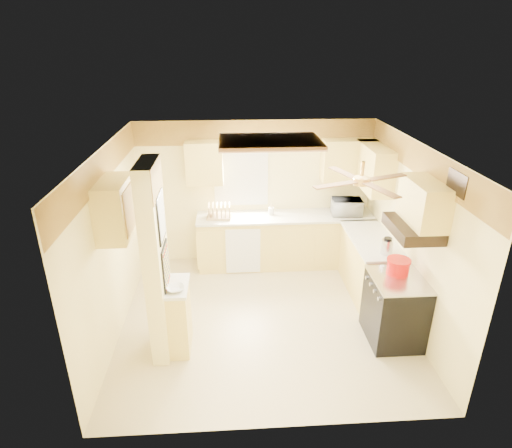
{
  "coord_description": "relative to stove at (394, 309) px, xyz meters",
  "views": [
    {
      "loc": [
        -0.45,
        -5.11,
        3.73
      ],
      "look_at": [
        -0.09,
        0.35,
        1.34
      ],
      "focal_mm": 30.0,
      "sensor_mm": 36.0,
      "label": 1
    }
  ],
  "objects": [
    {
      "name": "dish_rack",
      "position": [
        -2.31,
        2.11,
        0.56
      ],
      "size": [
        0.43,
        0.34,
        0.23
      ],
      "color": "#D5B27A",
      "rests_on": "countertop_back"
    },
    {
      "name": "upper_cab_left_wall",
      "position": [
        -3.49,
        0.3,
        1.39
      ],
      "size": [
        0.35,
        0.75,
        0.7
      ],
      "primitive_type": "cube",
      "color": "#EDD474",
      "rests_on": "wall_left"
    },
    {
      "name": "vent_grate",
      "position": [
        0.31,
        -0.35,
        1.84
      ],
      "size": [
        0.02,
        0.4,
        0.25
      ],
      "primitive_type": "cube",
      "color": "black",
      "rests_on": "wall_right"
    },
    {
      "name": "wall_left",
      "position": [
        -3.67,
        0.55,
        0.79
      ],
      "size": [
        0.0,
        3.8,
        3.8
      ],
      "primitive_type": "plane",
      "rotation": [
        1.57,
        0.0,
        1.57
      ],
      "color": "#FFEC9B",
      "rests_on": "floor"
    },
    {
      "name": "upper_cab_right",
      "position": [
        0.16,
        1.8,
        1.39
      ],
      "size": [
        0.35,
        1.0,
        0.7
      ],
      "primitive_type": "cube",
      "color": "#EDD474",
      "rests_on": "wall_right"
    },
    {
      "name": "wall_front",
      "position": [
        -1.67,
        -1.35,
        0.79
      ],
      "size": [
        4.0,
        0.0,
        4.0
      ],
      "primitive_type": "plane",
      "rotation": [
        -1.57,
        0.0,
        0.0
      ],
      "color": "#FFEC9B",
      "rests_on": "floor"
    },
    {
      "name": "ceiling",
      "position": [
        -1.67,
        0.55,
        2.04
      ],
      "size": [
        4.0,
        4.0,
        0.0
      ],
      "primitive_type": "plane",
      "rotation": [
        3.14,
        0.0,
        0.0
      ],
      "color": "white",
      "rests_on": "wall_back"
    },
    {
      "name": "kettle",
      "position": [
        0.05,
        0.65,
        0.59
      ],
      "size": [
        0.16,
        0.16,
        0.25
      ],
      "color": "silver",
      "rests_on": "countertop_right"
    },
    {
      "name": "window",
      "position": [
        -1.92,
        2.44,
        1.09
      ],
      "size": [
        0.92,
        0.02,
        1.02
      ],
      "color": "white",
      "rests_on": "wall_back"
    },
    {
      "name": "wall_back",
      "position": [
        -1.67,
        2.45,
        0.79
      ],
      "size": [
        4.0,
        0.0,
        4.0
      ],
      "primitive_type": "plane",
      "rotation": [
        1.57,
        0.0,
        0.0
      ],
      "color": "#FFEC9B",
      "rests_on": "floor"
    },
    {
      "name": "ceiling_light_panel",
      "position": [
        -1.57,
        1.05,
        2.0
      ],
      "size": [
        1.35,
        0.95,
        0.06
      ],
      "color": "brown",
      "rests_on": "ceiling"
    },
    {
      "name": "countertop_right",
      "position": [
        0.02,
        1.15,
        0.46
      ],
      "size": [
        0.64,
        1.44,
        0.04
      ],
      "primitive_type": "cube",
      "color": "white",
      "rests_on": "lower_cabinets_right"
    },
    {
      "name": "lower_cabinets_right",
      "position": [
        0.03,
        1.15,
        -0.01
      ],
      "size": [
        0.6,
        1.4,
        0.9
      ],
      "primitive_type": "cube",
      "color": "#EDD474",
      "rests_on": "floor"
    },
    {
      "name": "partition_ledge",
      "position": [
        -2.8,
        0.0,
        -0.01
      ],
      "size": [
        0.25,
        0.55,
        0.9
      ],
      "primitive_type": "cube",
      "color": "#EDD474",
      "rests_on": "floor"
    },
    {
      "name": "poster_menu",
      "position": [
        -2.91,
        0.0,
        1.39
      ],
      "size": [
        0.02,
        0.42,
        0.57
      ],
      "color": "black",
      "rests_on": "partition_column"
    },
    {
      "name": "upper_cab_over_stove",
      "position": [
        0.16,
        0.0,
        1.49
      ],
      "size": [
        0.35,
        0.76,
        0.52
      ],
      "primitive_type": "cube",
      "color": "#EDD474",
      "rests_on": "wall_right"
    },
    {
      "name": "range_hood",
      "position": [
        0.07,
        0.0,
        1.16
      ],
      "size": [
        0.5,
        0.76,
        0.14
      ],
      "primitive_type": "cube",
      "color": "black",
      "rests_on": "upper_cab_over_stove"
    },
    {
      "name": "bowl",
      "position": [
        -2.8,
        -0.12,
        0.51
      ],
      "size": [
        0.27,
        0.27,
        0.05
      ],
      "primitive_type": "imported",
      "rotation": [
        0.0,
        0.0,
        0.31
      ],
      "color": "white",
      "rests_on": "ledge_top"
    },
    {
      "name": "stove",
      "position": [
        0.0,
        0.0,
        0.0
      ],
      "size": [
        0.68,
        0.77,
        0.92
      ],
      "color": "black",
      "rests_on": "floor"
    },
    {
      "name": "microwave",
      "position": [
        -0.13,
        2.11,
        0.62
      ],
      "size": [
        0.53,
        0.38,
        0.28
      ],
      "primitive_type": "imported",
      "rotation": [
        0.0,
        0.0,
        3.06
      ],
      "color": "white",
      "rests_on": "countertop_back"
    },
    {
      "name": "dutch_oven",
      "position": [
        0.03,
        0.14,
        0.56
      ],
      "size": [
        0.31,
        0.31,
        0.2
      ],
      "color": "red",
      "rests_on": "stove"
    },
    {
      "name": "partition_column",
      "position": [
        -3.02,
        0.0,
        0.79
      ],
      "size": [
        0.2,
        0.7,
        2.5
      ],
      "primitive_type": "cube",
      "color": "#FFEC9B",
      "rests_on": "floor"
    },
    {
      "name": "ceiling_fan",
      "position": [
        -0.67,
        -0.15,
        1.83
      ],
      "size": [
        1.15,
        1.15,
        0.26
      ],
      "color": "gold",
      "rests_on": "ceiling"
    },
    {
      "name": "poster_nashville",
      "position": [
        -2.91,
        0.0,
        0.74
      ],
      "size": [
        0.02,
        0.42,
        0.57
      ],
      "color": "black",
      "rests_on": "partition_column"
    },
    {
      "name": "upper_cab_back_left",
      "position": [
        -2.52,
        2.27,
        1.39
      ],
      "size": [
        0.6,
        0.35,
        0.7
      ],
      "primitive_type": "cube",
      "color": "#EDD474",
      "rests_on": "wall_back"
    },
    {
      "name": "floor",
      "position": [
        -1.67,
        0.55,
        -0.46
      ],
      "size": [
        4.0,
        4.0,
        0.0
      ],
      "primitive_type": "plane",
      "color": "#C2B086",
      "rests_on": "ground"
    },
    {
      "name": "ledge_top",
      "position": [
        -2.8,
        0.0,
        0.46
      ],
      "size": [
        0.28,
        0.58,
        0.04
      ],
      "primitive_type": "cube",
      "color": "white",
      "rests_on": "partition_ledge"
    },
    {
      "name": "utensil_crock",
      "position": [
        -1.42,
        2.2,
        0.54
      ],
      "size": [
        0.1,
        0.1,
        0.19
      ],
      "color": "white",
      "rests_on": "countertop_back"
    },
    {
      "name": "countertop_back",
      "position": [
        -1.17,
        2.14,
        0.46
      ],
      "size": [
        3.04,
        0.64,
        0.04
      ],
      "primitive_type": "cube",
      "color": "white",
      "rests_on": "lower_cabinets_back"
    },
    {
      "name": "wall_right",
      "position": [
        0.33,
        0.55,
        0.79
      ],
      "size": [
        0.0,
        3.8,
        3.8
      ],
      "primitive_type": "plane",
      "rotation": [
        1.57,
        0.0,
        -1.57
      ],
      "color": "#FFEC9B",
      "rests_on": "floor"
    },
    {
      "name": "upper_cab_back_right",
      "position": [
        -0.12,
        2.27,
        1.39
      ],
      "size": [
        0.9,
        0.35,
        0.7
      ],
      "primitive_type": "cube",
      "color": "#EDD474",
      "rests_on": "wall_back"
    },
    {
      "name": "dishwasher_panel",
      "position": [
        -1.92,
        1.84,
        -0.03
      ],
      "size": [
        0.58,
        0.02,
        0.8
      ],
      "primitive_type": "cube",
      "color": "white",
      "rests_on": "lower_cabinets_back"
    },
    {
      "name": "wallpaper_border",
      "position": [
        -1.67,
        2.43,
        1.84
      ],
      "size": [
        4.0,
        0.02,
        0.4
      ],
      "primitive_type": "cube",
      "color": "gold",
      "rests_on": "wall_back"
    },
    {
      "name": "lower_cabinets_back",
      "position": [
        -1.17,
        2.15,
        -0.01
      ],
      "size": [
        3.0,
        0.6,
        0.9
      ],
      "primitive_type": "cube",
      "color": "#EDD474",
      "rests_on": "floor"
    }
  ]
}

